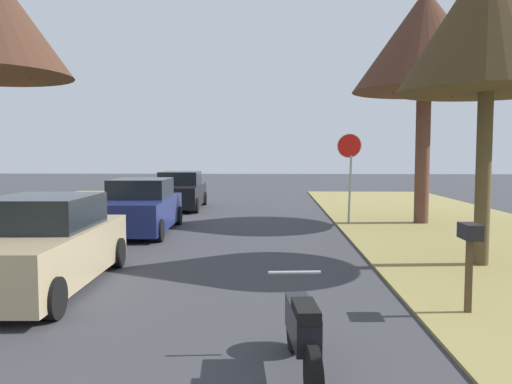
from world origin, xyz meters
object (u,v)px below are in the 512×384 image
object	(u,v)px
parked_sedan_tan	(41,246)
parked_sedan_black	(180,192)
street_tree_right_mid_a	(488,22)
curbside_mailbox	(470,242)
parked_motorcycle	(302,332)
parked_sedan_navy	(140,208)
stop_sign_far	(349,158)
street_tree_right_mid_b	(425,42)

from	to	relation	value
parked_sedan_tan	parked_sedan_black	xyz separation A→B (m)	(-0.03, 12.92, 0.00)
street_tree_right_mid_a	parked_sedan_tan	world-z (taller)	street_tree_right_mid_a
parked_sedan_tan	curbside_mailbox	size ratio (longest dim) A/B	3.52
parked_motorcycle	curbside_mailbox	xyz separation A→B (m)	(2.47, 2.13, 0.57)
parked_sedan_navy	parked_sedan_black	bearing A→B (deg)	90.51
parked_motorcycle	parked_sedan_black	bearing A→B (deg)	104.85
street_tree_right_mid_a	curbside_mailbox	world-z (taller)	street_tree_right_mid_a
parked_sedan_black	curbside_mailbox	distance (m)	15.72
stop_sign_far	parked_sedan_tan	distance (m)	10.55
parked_sedan_navy	parked_motorcycle	size ratio (longest dim) A/B	2.18
curbside_mailbox	parked_sedan_tan	bearing A→B (deg)	169.46
parked_sedan_tan	parked_motorcycle	world-z (taller)	parked_sedan_tan
stop_sign_far	parked_sedan_tan	bearing A→B (deg)	-128.02
stop_sign_far	street_tree_right_mid_b	xyz separation A→B (m)	(2.40, 0.15, 3.75)
parked_sedan_tan	curbside_mailbox	xyz separation A→B (m)	(6.76, -1.26, 0.33)
street_tree_right_mid_a	parked_sedan_tan	size ratio (longest dim) A/B	1.41
stop_sign_far	parked_sedan_tan	world-z (taller)	stop_sign_far
street_tree_right_mid_a	parked_sedan_navy	world-z (taller)	street_tree_right_mid_a
street_tree_right_mid_b	curbside_mailbox	world-z (taller)	street_tree_right_mid_b
parked_sedan_tan	curbside_mailbox	bearing A→B (deg)	-10.54
street_tree_right_mid_b	parked_motorcycle	distance (m)	13.74
parked_sedan_black	parked_motorcycle	world-z (taller)	parked_sedan_black
stop_sign_far	street_tree_right_mid_b	world-z (taller)	street_tree_right_mid_b
stop_sign_far	street_tree_right_mid_b	size ratio (longest dim) A/B	0.39
street_tree_right_mid_a	parked_motorcycle	bearing A→B (deg)	-126.29
parked_sedan_navy	curbside_mailbox	size ratio (longest dim) A/B	3.52
stop_sign_far	parked_sedan_navy	size ratio (longest dim) A/B	0.66
parked_sedan_tan	curbside_mailbox	world-z (taller)	parked_sedan_tan
parked_motorcycle	curbside_mailbox	world-z (taller)	curbside_mailbox
parked_sedan_black	stop_sign_far	bearing A→B (deg)	-35.89
street_tree_right_mid_b	parked_sedan_navy	bearing A→B (deg)	-166.98
street_tree_right_mid_a	parked_sedan_tan	xyz separation A→B (m)	(-8.22, -1.96, -4.19)
parked_sedan_navy	parked_sedan_black	size ratio (longest dim) A/B	1.00
street_tree_right_mid_b	parked_sedan_tan	world-z (taller)	street_tree_right_mid_b
parked_sedan_tan	parked_sedan_navy	world-z (taller)	same
street_tree_right_mid_b	parked_motorcycle	bearing A→B (deg)	-111.10
parked_motorcycle	parked_sedan_navy	bearing A→B (deg)	113.67
street_tree_right_mid_b	parked_motorcycle	size ratio (longest dim) A/B	3.69
stop_sign_far	street_tree_right_mid_b	bearing A→B (deg)	3.49
street_tree_right_mid_a	parked_sedan_navy	xyz separation A→B (m)	(-8.20, 4.38, -4.19)
stop_sign_far	curbside_mailbox	size ratio (longest dim) A/B	2.31
street_tree_right_mid_b	parked_sedan_tan	distance (m)	13.24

